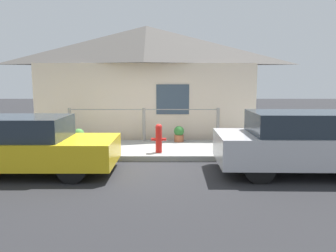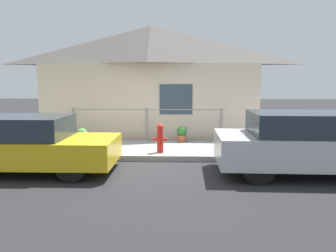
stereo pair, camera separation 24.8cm
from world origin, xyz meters
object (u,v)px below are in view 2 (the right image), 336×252
Objects in this scene: fire_hydrant at (160,137)px; potted_plant_by_fence at (82,135)px; car_right at (307,143)px; car_left at (23,144)px; potted_plant_near_hydrant at (182,134)px.

fire_hydrant is 2.80m from potted_plant_by_fence.
car_left is at bearing -178.72° from car_right.
car_left is at bearing -139.44° from potted_plant_near_hydrant.
potted_plant_by_fence is (-2.51, 1.22, -0.15)m from fire_hydrant.
car_left is 5.28× the size of fire_hydrant.
potted_plant_near_hydrant is at bearing 6.86° from potted_plant_by_fence.
fire_hydrant is at bearing 156.76° from car_right.
car_right is at bearing -48.62° from potted_plant_near_hydrant.
car_right is at bearing 0.04° from car_left.
potted_plant_near_hydrant is (-2.76, 3.13, -0.31)m from car_right.
car_left is 1.01× the size of car_right.
potted_plant_near_hydrant is (0.61, 1.60, -0.16)m from fire_hydrant.
car_right is at bearing -25.12° from potted_plant_by_fence.
fire_hydrant is at bearing -25.91° from potted_plant_by_fence.
potted_plant_by_fence is at bearing 154.09° from fire_hydrant.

